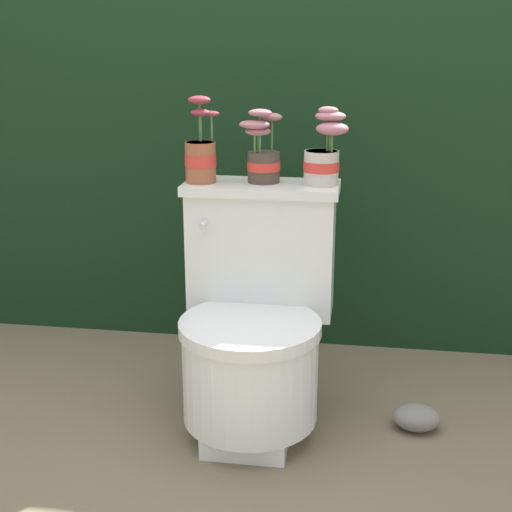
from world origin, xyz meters
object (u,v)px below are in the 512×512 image
at_px(potted_plant_middle, 324,156).
at_px(garden_stone, 416,417).
at_px(potted_plant_midleft, 263,155).
at_px(potted_plant_left, 201,155).
at_px(toilet, 255,323).

relative_size(potted_plant_middle, garden_stone, 1.62).
bearing_deg(potted_plant_midleft, potted_plant_left, -172.33).
bearing_deg(potted_plant_left, potted_plant_midleft, 7.67).
bearing_deg(garden_stone, potted_plant_left, 170.81).
distance_m(toilet, potted_plant_midleft, 0.52).
xyz_separation_m(toilet, potted_plant_middle, (0.19, 0.14, 0.50)).
xyz_separation_m(potted_plant_left, garden_stone, (0.70, -0.11, -0.79)).
height_order(potted_plant_left, potted_plant_middle, potted_plant_left).
bearing_deg(potted_plant_midleft, toilet, -90.41).
xyz_separation_m(toilet, potted_plant_midleft, (0.00, 0.15, 0.50)).
bearing_deg(toilet, potted_plant_middle, 37.08).
bearing_deg(potted_plant_left, potted_plant_middle, 2.05).
bearing_deg(garden_stone, potted_plant_midleft, 164.76).
bearing_deg(potted_plant_left, garden_stone, -9.19).
relative_size(toilet, potted_plant_midleft, 3.28).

